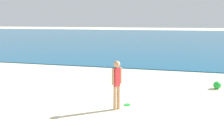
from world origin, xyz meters
TOP-DOWN VIEW (x-y plane):
  - water at (0.00, 44.12)m, footprint 160.00×60.00m
  - person_standing at (0.86, 7.20)m, footprint 0.30×0.31m
  - frisbee at (1.16, 7.69)m, footprint 0.23×0.23m
  - beach_ball at (4.76, 10.70)m, footprint 0.34×0.34m

SIDE VIEW (x-z plane):
  - frisbee at x=1.16m, z-range 0.00..0.03m
  - water at x=0.00m, z-range 0.00..0.06m
  - beach_ball at x=4.76m, z-range 0.00..0.34m
  - person_standing at x=0.86m, z-range 0.12..1.85m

